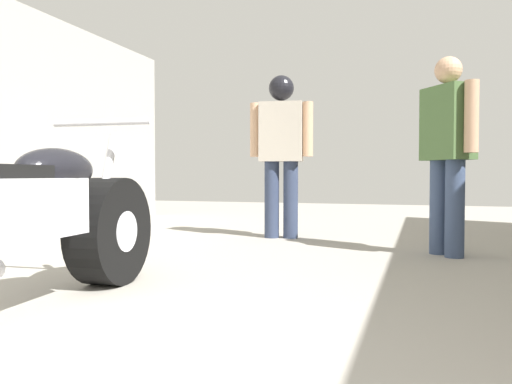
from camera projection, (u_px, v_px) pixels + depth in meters
The scene contains 4 objects.
ground_plane at pixel (275, 262), 4.01m from camera, with size 17.04×17.04×0.00m, color #9E998E.
motorcycle_maroon_cruiser at pixel (20, 230), 2.40m from camera, with size 0.66×2.23×1.04m.
mechanic_in_blue at pixel (447, 144), 4.30m from camera, with size 0.49×0.62×1.71m.
mechanic_with_helmet at pixel (281, 141), 5.54m from camera, with size 0.71×0.31×1.80m.
Camera 1 is at (1.11, -0.28, 0.69)m, focal length 35.12 mm.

